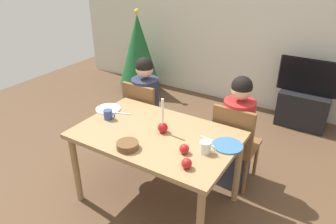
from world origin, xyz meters
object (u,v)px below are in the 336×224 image
(chair_left, at_px, (144,114))
(chair_right, at_px, (235,141))
(tv_stand, at_px, (303,109))
(tv, at_px, (310,77))
(person_right_child, at_px, (236,135))
(christmas_tree, at_px, (138,50))
(candle_centerpiece, at_px, (163,126))
(mug_right, at_px, (206,147))
(apple_near_candle, at_px, (187,163))
(apple_by_left_plate, at_px, (184,149))
(bowl_walnuts, at_px, (128,145))
(plate_left, at_px, (108,109))
(person_left_child, at_px, (146,109))
(dining_table, at_px, (156,141))
(plate_right, at_px, (227,145))
(mug_left, at_px, (108,115))

(chair_left, height_order, chair_right, same)
(tv_stand, distance_m, tv, 0.47)
(person_right_child, bearing_deg, christmas_tree, 147.07)
(candle_centerpiece, bearing_deg, mug_right, -11.00)
(candle_centerpiece, height_order, apple_near_candle, candle_centerpiece)
(chair_right, xyz_separation_m, tv, (0.37, 1.69, 0.20))
(mug_right, xyz_separation_m, apple_by_left_plate, (-0.14, -0.09, -0.01))
(chair_left, bearing_deg, bowl_walnuts, -61.34)
(tv, xyz_separation_m, mug_right, (-0.38, -2.34, 0.09))
(plate_left, xyz_separation_m, bowl_walnuts, (0.60, -0.45, 0.02))
(person_left_child, relative_size, candle_centerpiece, 3.65)
(mug_right, distance_m, apple_near_candle, 0.25)
(dining_table, distance_m, plate_right, 0.63)
(mug_right, bearing_deg, person_right_child, 88.46)
(mug_right, height_order, bowl_walnuts, mug_right)
(tv_stand, relative_size, bowl_walnuts, 3.59)
(tv, height_order, bowl_walnuts, tv)
(plate_right, relative_size, mug_left, 1.98)
(dining_table, xyz_separation_m, person_left_child, (-0.57, 0.64, -0.10))
(tv_stand, height_order, mug_right, mug_right)
(plate_left, relative_size, plate_right, 0.98)
(christmas_tree, relative_size, mug_left, 10.86)
(dining_table, xyz_separation_m, christmas_tree, (-1.74, 2.10, 0.05))
(chair_right, xyz_separation_m, apple_near_candle, (-0.05, -0.90, 0.28))
(dining_table, height_order, person_left_child, person_left_child)
(person_left_child, distance_m, christmas_tree, 1.88)
(plate_left, xyz_separation_m, apple_near_candle, (1.13, -0.43, 0.03))
(mug_right, bearing_deg, apple_near_candle, -97.22)
(christmas_tree, bearing_deg, chair_left, -51.75)
(bowl_walnuts, bearing_deg, dining_table, 78.63)
(apple_near_candle, height_order, apple_by_left_plate, apple_near_candle)
(candle_centerpiece, bearing_deg, bowl_walnuts, -106.23)
(tv_stand, relative_size, mug_right, 4.80)
(tv, xyz_separation_m, mug_left, (-1.40, -2.32, 0.09))
(person_left_child, distance_m, apple_near_candle, 1.41)
(tv, distance_m, apple_by_left_plate, 2.49)
(chair_right, bearing_deg, dining_table, -130.13)
(chair_right, relative_size, mug_right, 6.75)
(chair_right, height_order, mug_right, chair_right)
(dining_table, height_order, tv, tv)
(person_left_child, relative_size, person_right_child, 1.00)
(tv_stand, bearing_deg, chair_right, -102.18)
(bowl_walnuts, bearing_deg, person_right_child, 58.90)
(dining_table, height_order, mug_left, mug_left)
(tv, height_order, christmas_tree, christmas_tree)
(chair_right, xyz_separation_m, apple_by_left_plate, (-0.16, -0.74, 0.28))
(chair_right, bearing_deg, plate_left, -158.13)
(tv_stand, bearing_deg, person_right_child, -102.41)
(person_right_child, relative_size, plate_right, 4.65)
(christmas_tree, relative_size, apple_near_candle, 17.34)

